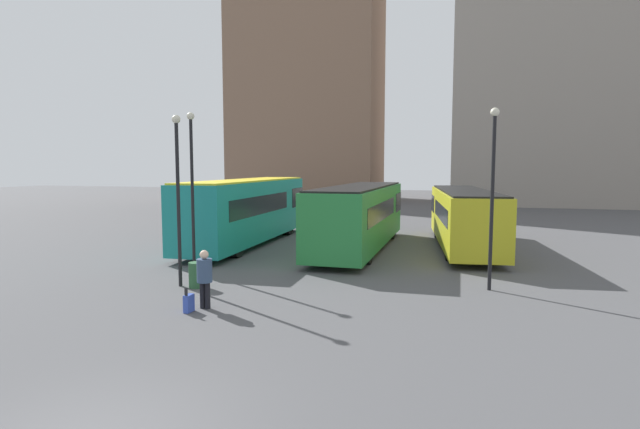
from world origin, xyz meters
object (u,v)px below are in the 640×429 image
object	(u,v)px
bus_0	(248,209)
suitcase	(189,303)
lamp_post_0	(178,187)
bus_2	(464,216)
traveler	(205,274)
trash_bin	(197,275)
lamp_post_1	(192,180)
bus_1	(360,214)
lamp_post_2	(493,185)

from	to	relation	value
bus_0	suitcase	size ratio (longest dim) A/B	17.42
suitcase	lamp_post_0	distance (m)	4.48
bus_2	lamp_post_0	size ratio (longest dim) A/B	2.05
traveler	lamp_post_0	xyz separation A→B (m)	(-2.11, 2.19, 2.37)
traveler	trash_bin	world-z (taller)	traveler
lamp_post_0	lamp_post_1	bearing A→B (deg)	108.59
bus_0	lamp_post_1	bearing A→B (deg)	-175.12
lamp_post_1	lamp_post_0	bearing A→B (deg)	-71.41
lamp_post_0	lamp_post_1	xyz separation A→B (m)	(-0.75, 2.24, 0.17)
bus_1	bus_2	world-z (taller)	bus_1
bus_2	lamp_post_0	bearing A→B (deg)	133.08
bus_2	lamp_post_0	distance (m)	14.41
bus_1	lamp_post_2	world-z (taller)	lamp_post_2
bus_0	trash_bin	size ratio (longest dim) A/B	14.64
traveler	lamp_post_0	world-z (taller)	lamp_post_0
lamp_post_0	lamp_post_1	distance (m)	2.37
bus_0	lamp_post_2	size ratio (longest dim) A/B	2.11
bus_2	suitcase	world-z (taller)	bus_2
bus_1	trash_bin	size ratio (longest dim) A/B	14.17
bus_0	traveler	size ratio (longest dim) A/B	7.38
suitcase	lamp_post_0	bearing A→B (deg)	37.16
traveler	lamp_post_1	world-z (taller)	lamp_post_1
traveler	lamp_post_2	size ratio (longest dim) A/B	0.29
bus_1	bus_2	xyz separation A→B (m)	(4.90, 1.61, -0.11)
bus_2	trash_bin	world-z (taller)	bus_2
bus_2	trash_bin	bearing A→B (deg)	135.06
lamp_post_2	trash_bin	xyz separation A→B (m)	(-9.44, -2.25, -3.03)
lamp_post_1	lamp_post_2	world-z (taller)	lamp_post_1
traveler	suitcase	world-z (taller)	traveler
suitcase	lamp_post_1	world-z (taller)	lamp_post_1
suitcase	lamp_post_2	xyz separation A→B (m)	(8.22, 4.86, 3.21)
traveler	lamp_post_1	xyz separation A→B (m)	(-2.87, 4.42, 2.54)
bus_2	traveler	xyz separation A→B (m)	(-7.18, -13.05, -0.59)
lamp_post_1	suitcase	bearing A→B (deg)	-61.89
bus_2	trash_bin	xyz separation A→B (m)	(-8.67, -10.88, -1.17)
bus_1	suitcase	size ratio (longest dim) A/B	16.86
traveler	trash_bin	size ratio (longest dim) A/B	1.98
bus_0	bus_1	world-z (taller)	bus_0
lamp_post_2	lamp_post_0	bearing A→B (deg)	-167.48
bus_1	bus_0	bearing A→B (deg)	89.87
traveler	bus_0	bearing A→B (deg)	19.82
bus_1	traveler	distance (m)	11.69
bus_1	lamp_post_0	distance (m)	10.38
bus_0	lamp_post_0	world-z (taller)	lamp_post_0
lamp_post_2	bus_0	bearing A→B (deg)	148.72
bus_1	suitcase	bearing A→B (deg)	168.20
lamp_post_2	traveler	bearing A→B (deg)	-150.94
bus_2	lamp_post_1	world-z (taller)	lamp_post_1
bus_0	trash_bin	bearing A→B (deg)	-168.47
traveler	lamp_post_2	bearing A→B (deg)	-58.88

